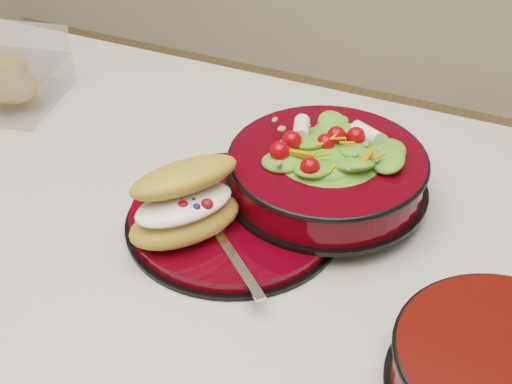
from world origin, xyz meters
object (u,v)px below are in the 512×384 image
at_px(salad_bowl, 328,164).
at_px(croissant, 187,203).
at_px(fork, 229,251).
at_px(extra_bowl, 505,371).
at_px(dinner_plate, 234,217).

relative_size(salad_bowl, croissant, 1.50).
distance_m(fork, extra_bowl, 0.31).
bearing_deg(dinner_plate, croissant, -121.87).
xyz_separation_m(salad_bowl, fork, (-0.06, -0.15, -0.04)).
height_order(croissant, fork, croissant).
relative_size(dinner_plate, salad_bowl, 1.04).
bearing_deg(dinner_plate, extra_bowl, -19.78).
height_order(fork, extra_bowl, extra_bowl).
distance_m(dinner_plate, salad_bowl, 0.13).
xyz_separation_m(croissant, extra_bowl, (0.36, -0.07, -0.03)).
relative_size(dinner_plate, extra_bowl, 1.22).
bearing_deg(croissant, fork, -70.38).
distance_m(salad_bowl, fork, 0.17).
height_order(salad_bowl, extra_bowl, salad_bowl).
xyz_separation_m(dinner_plate, extra_bowl, (0.33, -0.12, 0.02)).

